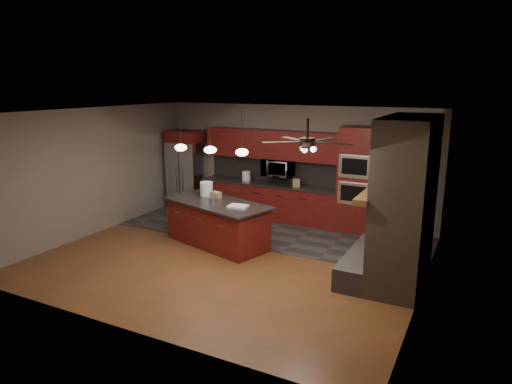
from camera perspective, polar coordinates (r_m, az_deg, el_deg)
The scene contains 22 objects.
ground at distance 9.01m, azimuth -3.00°, elevation -8.11°, with size 7.00×7.00×0.00m, color brown.
ceiling at distance 8.40m, azimuth -3.24°, elevation 9.96°, with size 7.00×6.00×0.02m, color white.
back_wall at distance 11.24m, azimuth 4.59°, elevation 3.63°, with size 7.00×0.02×2.80m, color #675C52.
right_wall at distance 7.52m, azimuth 20.64°, elevation -2.14°, with size 0.02×6.00×2.80m, color #675C52.
left_wall at distance 10.76m, azimuth -19.48°, elevation 2.46°, with size 0.02×6.00×2.80m, color #675C52.
slate_tile_patch at distance 10.51m, azimuth 1.93°, elevation -4.88°, with size 7.00×2.40×0.01m, color #373431.
fireplace_column at distance 7.99m, azimuth 17.65°, elevation -1.78°, with size 1.30×2.10×2.80m.
back_cabinetry at distance 11.29m, azimuth 1.82°, elevation 1.10°, with size 3.59×0.64×2.20m.
oven_tower at distance 10.46m, azimuth 12.54°, elevation 1.45°, with size 0.80×0.63×2.38m.
microwave at distance 11.14m, azimuth 2.78°, elevation 3.05°, with size 0.73×0.41×0.50m, color silver.
refrigerator at distance 12.37m, azimuth -8.62°, elevation 2.77°, with size 0.90×0.75×2.10m.
kitchen_island at distance 9.58m, azimuth -4.88°, elevation -3.87°, with size 2.58×1.71×0.92m.
white_bucket at distance 9.97m, azimuth -6.20°, elevation 0.40°, with size 0.28×0.28×0.30m, color silver.
paint_can at distance 9.39m, azimuth -5.43°, elevation -1.01°, with size 0.16×0.16×0.11m, color #9E9EA2.
paint_tray at distance 9.02m, azimuth -2.25°, elevation -1.79°, with size 0.38×0.26×0.04m, color silver.
cardboard_box at distance 9.77m, azimuth -5.04°, elevation -0.36°, with size 0.20×0.15×0.13m, color #96774D.
counter_bucket at distance 11.52m, azimuth -1.23°, elevation 2.01°, with size 0.22×0.22×0.25m, color white.
counter_box at distance 10.90m, azimuth 5.10°, elevation 1.14°, with size 0.17×0.13×0.19m, color #A27C54.
pendant_left at distance 9.97m, azimuth -9.39°, elevation 5.52°, with size 0.26×0.26×0.92m.
pendant_center at distance 9.54m, azimuth -5.74°, elevation 5.29°, with size 0.26×0.26×0.92m.
pendant_right at distance 9.16m, azimuth -1.77°, elevation 5.01°, with size 0.26×0.26×0.92m.
ceiling_fan at distance 6.93m, azimuth 6.43°, elevation 6.31°, with size 1.27×1.33×0.41m.
Camera 1 is at (4.22, -7.24, 3.31)m, focal length 32.00 mm.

